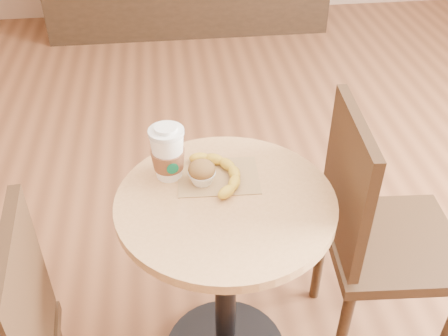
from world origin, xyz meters
name	(u,v)px	position (x,y,z in m)	size (l,w,h in m)	color
cafe_table	(226,258)	(-0.08, 0.06, 0.51)	(0.63, 0.63, 0.75)	black
chair_right	(376,232)	(0.41, 0.09, 0.53)	(0.45, 0.45, 0.96)	#332112
kraft_bag	(218,176)	(-0.09, 0.16, 0.75)	(0.24, 0.18, 0.00)	#9B774B
coffee_cup	(168,154)	(-0.23, 0.19, 0.83)	(0.10, 0.11, 0.17)	white
muffin	(202,172)	(-0.14, 0.14, 0.79)	(0.08, 0.08, 0.07)	white
banana	(218,174)	(-0.09, 0.15, 0.77)	(0.16, 0.23, 0.03)	gold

